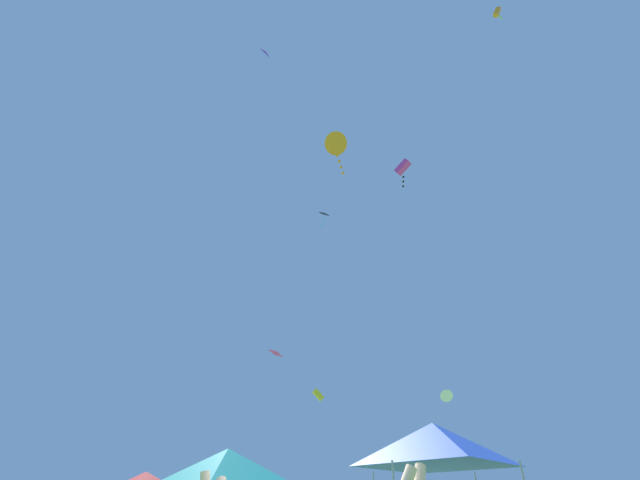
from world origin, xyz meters
name	(u,v)px	position (x,y,z in m)	size (l,w,h in m)	color
canopy_tent_blue	(435,444)	(3.78, 7.04, 3.23)	(3.55, 3.55, 3.80)	#9E9EA3
canopy_tent_teal	(226,467)	(-2.22, 7.63, 2.69)	(2.96, 2.96, 3.16)	#9E9EA3
kite_yellow_box	(318,395)	(1.12, 28.31, 9.50)	(0.99, 0.54, 0.95)	yellow
kite_magenta_box	(403,168)	(8.14, 19.83, 26.54)	(1.47, 1.45, 3.17)	#D6389E
kite_orange_box	(497,12)	(10.31, 5.62, 24.84)	(0.56, 0.43, 1.42)	orange
kite_magenta_diamond	(276,353)	(-2.42, 27.73, 12.70)	(1.14, 0.93, 0.49)	#D6389E
kite_white_delta	(446,395)	(10.10, 24.07, 8.55)	(0.93, 0.69, 0.78)	white
kite_orange_delta	(336,144)	(1.59, 11.55, 20.30)	(1.74, 1.57, 2.96)	orange
kite_black_delta	(324,214)	(1.37, 21.71, 22.75)	(1.28, 1.25, 1.92)	black
kite_purple_delta	(265,52)	(-2.50, 6.91, 22.28)	(0.78, 0.78, 0.68)	purple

